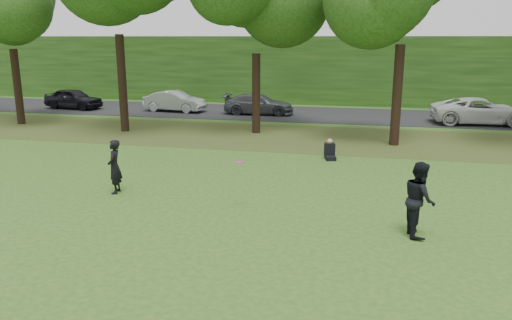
{
  "coord_description": "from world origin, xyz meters",
  "views": [
    {
      "loc": [
        2.69,
        -11.51,
        4.94
      ],
      "look_at": [
        -0.53,
        2.84,
        1.3
      ],
      "focal_mm": 35.0,
      "sensor_mm": 36.0,
      "label": 1
    }
  ],
  "objects_px": {
    "frisbee": "(240,162)",
    "seated_person": "(330,151)",
    "player_right": "(419,199)",
    "player_left": "(115,167)"
  },
  "relations": [
    {
      "from": "player_left",
      "to": "player_right",
      "type": "bearing_deg",
      "value": 67.6
    },
    {
      "from": "seated_person",
      "to": "player_right",
      "type": "bearing_deg",
      "value": -83.97
    },
    {
      "from": "player_left",
      "to": "frisbee",
      "type": "relative_size",
      "value": 5.7
    },
    {
      "from": "frisbee",
      "to": "seated_person",
      "type": "bearing_deg",
      "value": 73.62
    },
    {
      "from": "player_right",
      "to": "player_left",
      "type": "bearing_deg",
      "value": 71.39
    },
    {
      "from": "player_right",
      "to": "seated_person",
      "type": "distance_m",
      "value": 8.36
    },
    {
      "from": "player_left",
      "to": "seated_person",
      "type": "height_order",
      "value": "player_left"
    },
    {
      "from": "player_left",
      "to": "frisbee",
      "type": "height_order",
      "value": "player_left"
    },
    {
      "from": "seated_person",
      "to": "player_left",
      "type": "bearing_deg",
      "value": -149.52
    },
    {
      "from": "frisbee",
      "to": "seated_person",
      "type": "distance_m",
      "value": 7.4
    }
  ]
}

